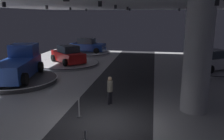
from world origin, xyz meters
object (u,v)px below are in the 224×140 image
(display_platform_far_right, at_px, (213,70))
(display_car_far_right, at_px, (214,61))
(display_car_deep_left, at_px, (88,46))
(display_platform_far_left, at_px, (68,63))
(visitor_walking_near, at_px, (110,89))
(display_platform_deep_left, at_px, (88,53))
(pickup_truck_mid_left, at_px, (18,65))
(display_platform_mid_left, at_px, (18,80))
(column_right, at_px, (197,59))
(display_car_far_left, at_px, (68,55))

(display_platform_far_right, xyz_separation_m, display_car_far_right, (-0.03, -0.02, 0.87))
(display_car_deep_left, distance_m, display_platform_far_left, 6.59)
(display_platform_far_right, distance_m, visitor_walking_near, 11.75)
(display_platform_deep_left, relative_size, display_car_far_right, 1.23)
(display_platform_deep_left, height_order, visitor_walking_near, visitor_walking_near)
(display_platform_deep_left, distance_m, pickup_truck_mid_left, 12.97)
(display_platform_deep_left, xyz_separation_m, display_platform_far_right, (13.32, -7.11, -0.03))
(visitor_walking_near, bearing_deg, display_car_far_right, 50.45)
(display_car_far_right, bearing_deg, display_platform_mid_left, -158.07)
(column_right, height_order, display_platform_deep_left, column_right)
(display_platform_deep_left, distance_m, display_car_deep_left, 0.90)
(display_platform_mid_left, bearing_deg, display_car_far_left, 77.72)
(display_platform_deep_left, xyz_separation_m, display_car_deep_left, (-0.03, 0.00, 0.90))
(column_right, xyz_separation_m, display_platform_mid_left, (-11.90, 3.11, -2.56))
(column_right, xyz_separation_m, visitor_walking_near, (-4.45, 0.10, -1.84))
(column_right, height_order, display_platform_mid_left, column_right)
(display_platform_mid_left, distance_m, display_platform_far_left, 6.76)
(display_car_deep_left, relative_size, display_car_far_left, 1.02)
(display_platform_deep_left, relative_size, display_platform_far_right, 1.10)
(display_car_far_right, relative_size, display_platform_mid_left, 0.79)
(display_car_deep_left, distance_m, display_platform_far_right, 15.15)
(column_right, distance_m, display_platform_deep_left, 19.40)
(display_platform_far_right, height_order, visitor_walking_near, visitor_walking_near)
(pickup_truck_mid_left, relative_size, display_car_far_left, 1.31)
(display_car_deep_left, bearing_deg, display_platform_far_right, -28.07)
(display_platform_far_right, distance_m, display_car_far_right, 0.87)
(column_right, relative_size, display_platform_deep_left, 1.00)
(display_car_deep_left, distance_m, display_car_far_right, 15.11)
(display_car_deep_left, distance_m, display_platform_mid_left, 13.26)
(display_car_deep_left, xyz_separation_m, display_platform_far_right, (13.35, -7.12, -0.92))
(column_right, bearing_deg, display_car_deep_left, 122.43)
(display_platform_deep_left, bearing_deg, pickup_truck_mid_left, -97.42)
(display_car_far_right, bearing_deg, display_car_far_left, 177.50)
(display_car_deep_left, xyz_separation_m, visitor_walking_near, (5.88, -16.15, -0.15))
(display_platform_far_right, relative_size, display_car_far_right, 1.11)
(display_platform_deep_left, xyz_separation_m, display_car_far_left, (-0.17, -6.54, 0.84))
(column_right, xyz_separation_m, display_platform_deep_left, (-10.29, 16.24, -2.58))
(display_car_far_right, distance_m, display_platform_far_left, 13.53)
(column_right, height_order, visitor_walking_near, column_right)
(display_car_deep_left, bearing_deg, visitor_walking_near, -70.00)
(display_car_far_right, height_order, display_platform_mid_left, display_car_far_right)
(display_platform_deep_left, relative_size, visitor_walking_near, 3.47)
(display_car_far_left, bearing_deg, display_platform_far_left, 136.02)
(display_platform_far_right, height_order, display_car_far_right, display_car_far_right)
(display_platform_far_right, relative_size, display_car_far_left, 1.17)
(column_right, distance_m, display_car_far_right, 9.75)
(visitor_walking_near, bearing_deg, pickup_truck_mid_left, 156.10)
(pickup_truck_mid_left, xyz_separation_m, display_platform_far_left, (1.47, 6.29, -1.14))
(display_platform_far_left, bearing_deg, display_platform_deep_left, 88.29)
(display_car_deep_left, relative_size, display_platform_mid_left, 0.77)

